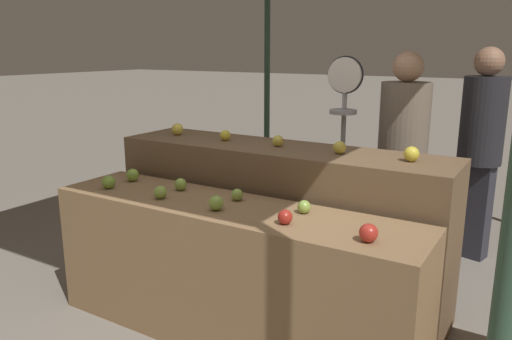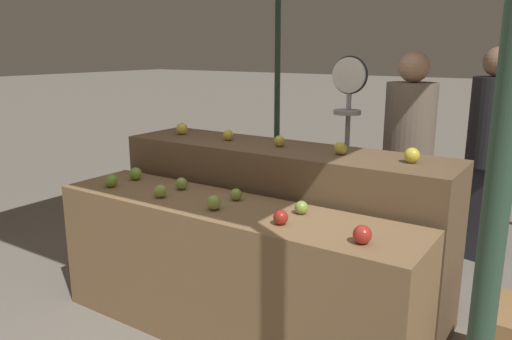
% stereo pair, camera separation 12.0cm
% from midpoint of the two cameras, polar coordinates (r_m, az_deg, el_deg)
% --- Properties ---
extents(ground_plane, '(60.00, 60.00, 0.00)m').
position_cam_midpoint_polar(ground_plane, '(3.24, -2.06, -18.26)').
color(ground_plane, gray).
extents(display_counter_front, '(2.31, 0.55, 0.84)m').
position_cam_midpoint_polar(display_counter_front, '(3.04, -2.13, -11.57)').
color(display_counter_front, olive).
rests_on(display_counter_front, ground_plane).
extents(display_counter_back, '(2.31, 0.55, 1.08)m').
position_cam_midpoint_polar(display_counter_back, '(3.46, 3.71, -6.18)').
color(display_counter_back, brown).
rests_on(display_counter_back, ground_plane).
extents(apple_front_0, '(0.09, 0.09, 0.09)m').
position_cam_midpoint_polar(apple_front_0, '(3.37, -15.26, -1.19)').
color(apple_front_0, '#7AA338').
rests_on(apple_front_0, display_counter_front).
extents(apple_front_1, '(0.08, 0.08, 0.08)m').
position_cam_midpoint_polar(apple_front_1, '(3.07, -9.76, -2.40)').
color(apple_front_1, '#8EB247').
rests_on(apple_front_1, display_counter_front).
extents(apple_front_2, '(0.08, 0.08, 0.08)m').
position_cam_midpoint_polar(apple_front_2, '(2.80, -3.60, -3.74)').
color(apple_front_2, '#8EB247').
rests_on(apple_front_2, display_counter_front).
extents(apple_front_3, '(0.08, 0.08, 0.08)m').
position_cam_midpoint_polar(apple_front_3, '(2.57, 4.19, -5.43)').
color(apple_front_3, '#AD281E').
rests_on(apple_front_3, display_counter_front).
extents(apple_front_4, '(0.09, 0.09, 0.09)m').
position_cam_midpoint_polar(apple_front_4, '(2.39, 13.50, -7.19)').
color(apple_front_4, '#B72D23').
rests_on(apple_front_4, display_counter_front).
extents(apple_front_5, '(0.09, 0.09, 0.09)m').
position_cam_midpoint_polar(apple_front_5, '(3.51, -12.64, -0.43)').
color(apple_front_5, '#84AD3D').
rests_on(apple_front_5, display_counter_front).
extents(apple_front_6, '(0.08, 0.08, 0.08)m').
position_cam_midpoint_polar(apple_front_6, '(3.22, -7.46, -1.55)').
color(apple_front_6, '#8EB247').
rests_on(apple_front_6, display_counter_front).
extents(apple_front_7, '(0.07, 0.07, 0.07)m').
position_cam_midpoint_polar(apple_front_7, '(2.97, -1.13, -2.82)').
color(apple_front_7, '#8EB247').
rests_on(apple_front_7, display_counter_front).
extents(apple_front_8, '(0.07, 0.07, 0.07)m').
position_cam_midpoint_polar(apple_front_8, '(2.74, 6.46, -4.28)').
color(apple_front_8, '#8EB247').
rests_on(apple_front_8, display_counter_front).
extents(apple_back_0, '(0.09, 0.09, 0.09)m').
position_cam_midpoint_polar(apple_back_0, '(3.82, -7.58, 4.70)').
color(apple_back_0, yellow).
rests_on(apple_back_0, display_counter_back).
extents(apple_back_1, '(0.08, 0.08, 0.08)m').
position_cam_midpoint_polar(apple_back_1, '(3.54, -2.23, 3.99)').
color(apple_back_1, gold).
rests_on(apple_back_1, display_counter_back).
extents(apple_back_2, '(0.07, 0.07, 0.07)m').
position_cam_midpoint_polar(apple_back_2, '(3.32, 3.76, 3.32)').
color(apple_back_2, gold).
rests_on(apple_back_2, display_counter_back).
extents(apple_back_3, '(0.08, 0.08, 0.08)m').
position_cam_midpoint_polar(apple_back_3, '(3.12, 10.70, 2.46)').
color(apple_back_3, gold).
rests_on(apple_back_3, display_counter_back).
extents(apple_back_4, '(0.09, 0.09, 0.09)m').
position_cam_midpoint_polar(apple_back_4, '(2.99, 18.50, 1.60)').
color(apple_back_4, gold).
rests_on(apple_back_4, display_counter_back).
extents(produce_scale, '(0.27, 0.20, 1.67)m').
position_cam_midpoint_polar(produce_scale, '(3.74, 11.32, 5.65)').
color(produce_scale, '#99999E').
rests_on(produce_scale, ground_plane).
extents(person_vendor_at_scale, '(0.44, 0.44, 1.70)m').
position_cam_midpoint_polar(person_vendor_at_scale, '(3.93, 17.82, 2.22)').
color(person_vendor_at_scale, '#2D2D38').
rests_on(person_vendor_at_scale, ground_plane).
extents(person_customer_left, '(0.41, 0.41, 1.73)m').
position_cam_midpoint_polar(person_customer_left, '(4.39, 25.87, 3.04)').
color(person_customer_left, '#2D2D38').
rests_on(person_customer_left, ground_plane).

